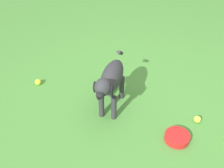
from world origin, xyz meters
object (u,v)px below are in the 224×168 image
tennis_ball_1 (197,119)px  water_bowl (177,137)px  dog (111,80)px  tennis_ball_0 (38,82)px

tennis_ball_1 → water_bowl: tennis_ball_1 is taller
dog → water_bowl: dog is taller
tennis_ball_1 → water_bowl: (0.29, 0.13, -0.00)m
water_bowl → dog: bearing=-53.6°
dog → tennis_ball_1: bearing=93.0°
dog → tennis_ball_1: (-0.70, 0.43, -0.32)m
dog → tennis_ball_0: size_ratio=10.23×
dog → tennis_ball_0: dog is taller
tennis_ball_1 → water_bowl: 0.31m
dog → tennis_ball_1: size_ratio=10.23×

